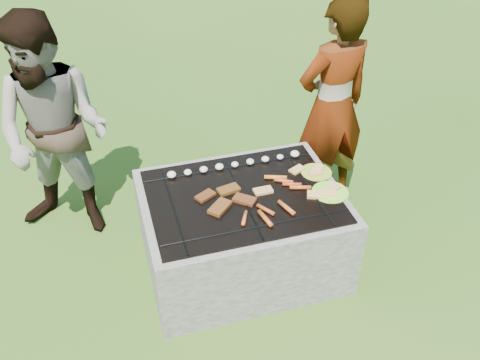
{
  "coord_description": "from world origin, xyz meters",
  "views": [
    {
      "loc": [
        -0.78,
        -2.59,
        2.76
      ],
      "look_at": [
        0.0,
        0.05,
        0.7
      ],
      "focal_mm": 40.0,
      "sensor_mm": 36.0,
      "label": 1
    }
  ],
  "objects_px": {
    "fire_pit": "(242,233)",
    "plate_far": "(316,172)",
    "plate_near": "(330,192)",
    "cook": "(332,106)",
    "bystander": "(55,133)"
  },
  "relations": [
    {
      "from": "fire_pit",
      "to": "bystander",
      "type": "distance_m",
      "value": 1.45
    },
    {
      "from": "fire_pit",
      "to": "cook",
      "type": "xyz_separation_m",
      "value": [
        0.86,
        0.56,
        0.55
      ]
    },
    {
      "from": "fire_pit",
      "to": "cook",
      "type": "bearing_deg",
      "value": 33.16
    },
    {
      "from": "plate_far",
      "to": "cook",
      "type": "relative_size",
      "value": 0.14
    },
    {
      "from": "bystander",
      "to": "plate_far",
      "type": "bearing_deg",
      "value": 5.84
    },
    {
      "from": "fire_pit",
      "to": "cook",
      "type": "relative_size",
      "value": 0.78
    },
    {
      "from": "cook",
      "to": "bystander",
      "type": "bearing_deg",
      "value": -15.5
    },
    {
      "from": "plate_far",
      "to": "cook",
      "type": "bearing_deg",
      "value": 56.78
    },
    {
      "from": "cook",
      "to": "plate_near",
      "type": "bearing_deg",
      "value": 56.28
    },
    {
      "from": "fire_pit",
      "to": "plate_far",
      "type": "relative_size",
      "value": 5.49
    },
    {
      "from": "plate_far",
      "to": "bystander",
      "type": "relative_size",
      "value": 0.14
    },
    {
      "from": "plate_near",
      "to": "cook",
      "type": "relative_size",
      "value": 0.19
    },
    {
      "from": "plate_near",
      "to": "cook",
      "type": "bearing_deg",
      "value": 66.46
    },
    {
      "from": "cook",
      "to": "bystander",
      "type": "height_order",
      "value": "bystander"
    },
    {
      "from": "fire_pit",
      "to": "plate_far",
      "type": "xyz_separation_m",
      "value": [
        0.56,
        0.1,
        0.33
      ]
    }
  ]
}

